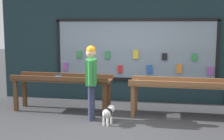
# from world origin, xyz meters

# --- Properties ---
(ground_plane) EXTENTS (40.00, 40.00, 0.00)m
(ground_plane) POSITION_xyz_m (0.00, 0.00, 0.00)
(ground_plane) COLOR #38383A
(shopfront_facade) EXTENTS (7.17, 0.29, 3.49)m
(shopfront_facade) POSITION_xyz_m (0.06, 2.39, 1.72)
(shopfront_facade) COLOR #192D33
(shopfront_facade) RESTS_ON ground_plane
(display_table_left) EXTENTS (2.47, 0.73, 0.91)m
(display_table_left) POSITION_xyz_m (-1.44, 1.02, 0.73)
(display_table_left) COLOR brown
(display_table_left) RESTS_ON ground_plane
(display_table_right) EXTENTS (2.47, 0.78, 0.87)m
(display_table_right) POSITION_xyz_m (1.45, 1.02, 0.69)
(display_table_right) COLOR brown
(display_table_right) RESTS_ON ground_plane
(person_browsing) EXTENTS (0.28, 0.65, 1.66)m
(person_browsing) POSITION_xyz_m (-0.57, 0.43, 0.97)
(person_browsing) COLOR #2D334C
(person_browsing) RESTS_ON ground_plane
(small_dog) EXTENTS (0.26, 0.52, 0.38)m
(small_dog) POSITION_xyz_m (-0.15, 0.18, 0.26)
(small_dog) COLOR white
(small_dog) RESTS_ON ground_plane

